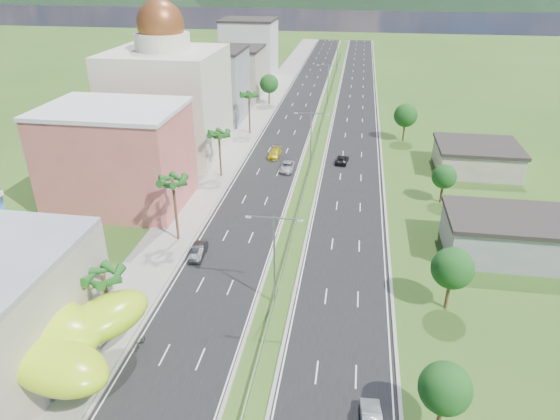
% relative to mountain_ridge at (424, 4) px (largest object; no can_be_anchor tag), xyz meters
% --- Properties ---
extents(ground, '(500.00, 500.00, 0.00)m').
position_rel_mountain_ridge_xyz_m(ground, '(-60.00, -450.00, 0.00)').
color(ground, '#2D5119').
rests_on(ground, ground).
extents(road_left, '(11.00, 260.00, 0.04)m').
position_rel_mountain_ridge_xyz_m(road_left, '(-67.50, -360.00, 0.02)').
color(road_left, black).
rests_on(road_left, ground).
extents(road_right, '(11.00, 260.00, 0.04)m').
position_rel_mountain_ridge_xyz_m(road_right, '(-52.50, -360.00, 0.02)').
color(road_right, black).
rests_on(road_right, ground).
extents(sidewalk_left, '(7.00, 260.00, 0.12)m').
position_rel_mountain_ridge_xyz_m(sidewalk_left, '(-77.00, -360.00, 0.06)').
color(sidewalk_left, gray).
rests_on(sidewalk_left, ground).
extents(median_guardrail, '(0.10, 216.06, 0.76)m').
position_rel_mountain_ridge_xyz_m(median_guardrail, '(-60.00, -378.01, 0.62)').
color(median_guardrail, gray).
rests_on(median_guardrail, ground).
extents(streetlight_median_b, '(6.04, 0.25, 11.00)m').
position_rel_mountain_ridge_xyz_m(streetlight_median_b, '(-60.00, -440.00, 6.75)').
color(streetlight_median_b, gray).
rests_on(streetlight_median_b, ground).
extents(streetlight_median_c, '(6.04, 0.25, 11.00)m').
position_rel_mountain_ridge_xyz_m(streetlight_median_c, '(-60.00, -400.00, 6.75)').
color(streetlight_median_c, gray).
rests_on(streetlight_median_c, ground).
extents(streetlight_median_d, '(6.04, 0.25, 11.00)m').
position_rel_mountain_ridge_xyz_m(streetlight_median_d, '(-60.00, -355.00, 6.75)').
color(streetlight_median_d, gray).
rests_on(streetlight_median_d, ground).
extents(streetlight_median_e, '(6.04, 0.25, 11.00)m').
position_rel_mountain_ridge_xyz_m(streetlight_median_e, '(-60.00, -310.00, 6.75)').
color(streetlight_median_e, gray).
rests_on(streetlight_median_e, ground).
extents(lime_canopy, '(18.00, 15.00, 7.40)m').
position_rel_mountain_ridge_xyz_m(lime_canopy, '(-80.00, -454.00, 4.99)').
color(lime_canopy, '#B1E616').
rests_on(lime_canopy, ground).
extents(pink_shophouse, '(20.00, 15.00, 15.00)m').
position_rel_mountain_ridge_xyz_m(pink_shophouse, '(-88.00, -418.00, 7.50)').
color(pink_shophouse, '#CA5B52').
rests_on(pink_shophouse, ground).
extents(domed_building, '(20.00, 20.00, 28.70)m').
position_rel_mountain_ridge_xyz_m(domed_building, '(-88.00, -395.00, 11.35)').
color(domed_building, beige).
rests_on(domed_building, ground).
extents(midrise_grey, '(16.00, 15.00, 16.00)m').
position_rel_mountain_ridge_xyz_m(midrise_grey, '(-87.00, -370.00, 8.00)').
color(midrise_grey, gray).
rests_on(midrise_grey, ground).
extents(midrise_beige, '(16.00, 15.00, 13.00)m').
position_rel_mountain_ridge_xyz_m(midrise_beige, '(-87.00, -348.00, 6.50)').
color(midrise_beige, gray).
rests_on(midrise_beige, ground).
extents(midrise_white, '(16.00, 15.00, 18.00)m').
position_rel_mountain_ridge_xyz_m(midrise_white, '(-87.00, -325.00, 9.00)').
color(midrise_white, silver).
rests_on(midrise_white, ground).
extents(shed_near, '(15.00, 10.00, 5.00)m').
position_rel_mountain_ridge_xyz_m(shed_near, '(-32.00, -425.00, 2.50)').
color(shed_near, gray).
rests_on(shed_near, ground).
extents(shed_far, '(14.00, 12.00, 4.40)m').
position_rel_mountain_ridge_xyz_m(shed_far, '(-30.00, -395.00, 2.20)').
color(shed_far, gray).
rests_on(shed_far, ground).
extents(palm_tree_b, '(3.60, 3.60, 8.10)m').
position_rel_mountain_ridge_xyz_m(palm_tree_b, '(-75.50, -448.00, 7.06)').
color(palm_tree_b, '#47301C').
rests_on(palm_tree_b, ground).
extents(palm_tree_c, '(3.60, 3.60, 9.60)m').
position_rel_mountain_ridge_xyz_m(palm_tree_c, '(-75.50, -428.00, 8.50)').
color(palm_tree_c, '#47301C').
rests_on(palm_tree_c, ground).
extents(palm_tree_d, '(3.60, 3.60, 8.60)m').
position_rel_mountain_ridge_xyz_m(palm_tree_d, '(-75.50, -405.00, 7.54)').
color(palm_tree_d, '#47301C').
rests_on(palm_tree_d, ground).
extents(palm_tree_e, '(3.60, 3.60, 9.40)m').
position_rel_mountain_ridge_xyz_m(palm_tree_e, '(-75.50, -380.00, 8.31)').
color(palm_tree_e, '#47301C').
rests_on(palm_tree_e, ground).
extents(leafy_tree_lfar, '(4.90, 4.90, 8.05)m').
position_rel_mountain_ridge_xyz_m(leafy_tree_lfar, '(-75.50, -355.00, 5.58)').
color(leafy_tree_lfar, '#47301C').
rests_on(leafy_tree_lfar, ground).
extents(leafy_tree_ra, '(4.20, 4.20, 6.90)m').
position_rel_mountain_ridge_xyz_m(leafy_tree_ra, '(-44.00, -455.00, 4.78)').
color(leafy_tree_ra, '#47301C').
rests_on(leafy_tree_ra, ground).
extents(leafy_tree_rb, '(4.55, 4.55, 7.47)m').
position_rel_mountain_ridge_xyz_m(leafy_tree_rb, '(-41.00, -438.00, 5.18)').
color(leafy_tree_rb, '#47301C').
rests_on(leafy_tree_rb, ground).
extents(leafy_tree_rc, '(3.85, 3.85, 6.33)m').
position_rel_mountain_ridge_xyz_m(leafy_tree_rc, '(-38.00, -410.00, 4.37)').
color(leafy_tree_rc, '#47301C').
rests_on(leafy_tree_rc, ground).
extents(leafy_tree_rd, '(4.90, 4.90, 8.05)m').
position_rel_mountain_ridge_xyz_m(leafy_tree_rd, '(-42.00, -380.00, 5.58)').
color(leafy_tree_rd, '#47301C').
rests_on(leafy_tree_rd, ground).
extents(mountain_ridge, '(860.00, 140.00, 90.00)m').
position_rel_mountain_ridge_xyz_m(mountain_ridge, '(0.00, 0.00, 0.00)').
color(mountain_ridge, black).
rests_on(mountain_ridge, ground).
extents(car_dark_left, '(1.89, 4.74, 1.53)m').
position_rel_mountain_ridge_xyz_m(car_dark_left, '(-71.40, -431.87, 0.81)').
color(car_dark_left, black).
rests_on(car_dark_left, road_left).
extents(car_silver_mid_left, '(2.49, 5.28, 1.46)m').
position_rel_mountain_ridge_xyz_m(car_silver_mid_left, '(-64.16, -400.56, 0.77)').
color(car_silver_mid_left, '#A0A3A7').
rests_on(car_silver_mid_left, road_left).
extents(car_yellow_far_left, '(2.26, 5.17, 1.48)m').
position_rel_mountain_ridge_xyz_m(car_yellow_far_left, '(-67.59, -394.02, 0.78)').
color(car_yellow_far_left, gold).
rests_on(car_yellow_far_left, road_left).
extents(car_silver_right, '(1.95, 4.82, 1.56)m').
position_rel_mountain_ridge_xyz_m(car_silver_right, '(-49.37, -455.42, 0.82)').
color(car_silver_right, '#B3B7BB').
rests_on(car_silver_right, road_right).
extents(car_dark_far_right, '(2.67, 4.86, 1.29)m').
position_rel_mountain_ridge_xyz_m(car_dark_far_right, '(-54.34, -395.10, 0.68)').
color(car_dark_far_right, black).
rests_on(car_dark_far_right, road_right).
extents(motorcycle, '(0.80, 2.05, 1.28)m').
position_rel_mountain_ridge_xyz_m(motorcycle, '(-72.10, -449.26, 0.68)').
color(motorcycle, black).
rests_on(motorcycle, road_left).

